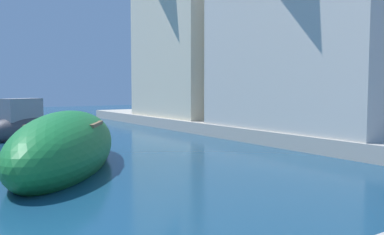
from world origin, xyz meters
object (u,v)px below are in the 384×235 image
object	(u,v)px
moored_boat_0	(66,148)
waterfront_building_annex	(203,32)
waterfront_building_main	(325,19)
moored_boat_1	(26,127)

from	to	relation	value
moored_boat_0	waterfront_building_annex	size ratio (longest dim) A/B	0.72
waterfront_building_main	waterfront_building_annex	distance (m)	7.98
moored_boat_1	waterfront_building_annex	bearing A→B (deg)	-18.83
moored_boat_1	waterfront_building_annex	size ratio (longest dim) A/B	0.40
moored_boat_1	waterfront_building_annex	world-z (taller)	waterfront_building_annex
waterfront_building_main	waterfront_building_annex	size ratio (longest dim) A/B	0.90
waterfront_building_main	moored_boat_0	bearing A→B (deg)	-179.33
moored_boat_0	waterfront_building_annex	world-z (taller)	waterfront_building_annex
moored_boat_0	moored_boat_1	xyz separation A→B (m)	(0.42, 6.74, -0.04)
moored_boat_1	waterfront_building_main	distance (m)	12.18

